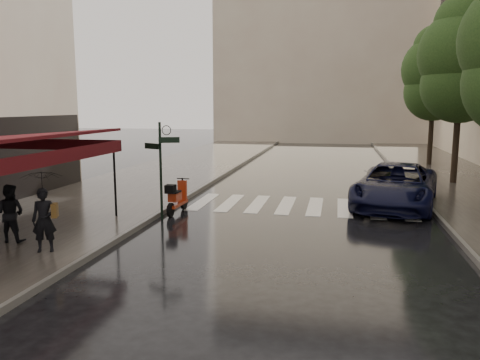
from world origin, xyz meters
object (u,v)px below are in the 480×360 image
(pedestrian_with_umbrella, at_px, (42,186))
(pedestrian_terrace, at_px, (10,213))
(scooter, at_px, (177,198))
(parked_car, at_px, (396,185))

(pedestrian_with_umbrella, bearing_deg, pedestrian_terrace, 134.58)
(pedestrian_terrace, distance_m, scooter, 5.31)
(parked_car, bearing_deg, pedestrian_with_umbrella, -127.35)
(pedestrian_with_umbrella, relative_size, scooter, 1.41)
(scooter, xyz_separation_m, parked_car, (7.34, 2.55, 0.27))
(pedestrian_with_umbrella, xyz_separation_m, parked_car, (8.91, 7.53, -0.93))
(pedestrian_with_umbrella, xyz_separation_m, pedestrian_terrace, (-1.37, 0.57, -0.84))
(pedestrian_with_umbrella, distance_m, scooter, 5.36)
(pedestrian_with_umbrella, height_order, parked_car, pedestrian_with_umbrella)
(pedestrian_terrace, relative_size, scooter, 0.89)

